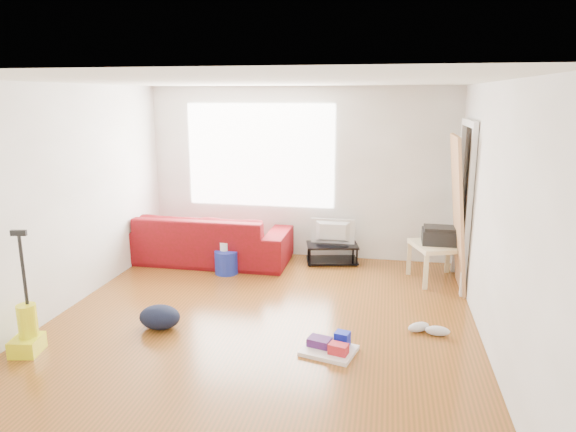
% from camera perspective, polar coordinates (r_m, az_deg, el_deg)
% --- Properties ---
extents(room, '(4.51, 5.01, 2.51)m').
position_cam_1_polar(room, '(5.28, -2.15, 1.08)').
color(room, brown).
rests_on(room, ground).
extents(sofa, '(2.42, 0.95, 0.71)m').
position_cam_1_polar(sofa, '(7.66, -8.97, -4.91)').
color(sofa, '#570D0B').
rests_on(sofa, ground).
extents(tv_stand, '(0.80, 0.56, 0.27)m').
position_cam_1_polar(tv_stand, '(7.47, 4.92, -4.09)').
color(tv_stand, black).
rests_on(tv_stand, ground).
extents(tv, '(0.63, 0.08, 0.36)m').
position_cam_1_polar(tv, '(7.39, 4.96, -1.81)').
color(tv, black).
rests_on(tv, tv_stand).
extents(side_table, '(0.78, 0.78, 0.50)m').
position_cam_1_polar(side_table, '(6.94, 16.36, -3.60)').
color(side_table, '#D8C586').
rests_on(side_table, ground).
extents(printer, '(0.43, 0.33, 0.23)m').
position_cam_1_polar(printer, '(6.89, 16.46, -2.09)').
color(printer, black).
rests_on(printer, side_table).
extents(bucket, '(0.33, 0.33, 0.32)m').
position_cam_1_polar(bucket, '(7.09, -6.83, -6.33)').
color(bucket, '#18289C').
rests_on(bucket, ground).
extents(toilet_paper, '(0.12, 0.12, 0.11)m').
position_cam_1_polar(toilet_paper, '(7.06, -7.05, -4.60)').
color(toilet_paper, white).
rests_on(toilet_paper, bucket).
extents(cleaning_tray, '(0.56, 0.49, 0.17)m').
position_cam_1_polar(cleaning_tray, '(5.01, 4.75, -14.29)').
color(cleaning_tray, white).
rests_on(cleaning_tray, ground).
extents(backpack, '(0.47, 0.39, 0.24)m').
position_cam_1_polar(backpack, '(5.65, -14.00, -11.95)').
color(backpack, '#111A31').
rests_on(backpack, ground).
extents(sneakers, '(0.44, 0.22, 0.10)m').
position_cam_1_polar(sneakers, '(5.53, 15.29, -12.01)').
color(sneakers, silver).
rests_on(sneakers, ground).
extents(vacuum, '(0.30, 0.32, 1.18)m').
position_cam_1_polar(vacuum, '(5.50, -27.01, -11.27)').
color(vacuum, yellow).
rests_on(vacuum, ground).
extents(door_panel, '(0.24, 0.77, 1.91)m').
position_cam_1_polar(door_panel, '(6.89, 17.79, -7.51)').
color(door_panel, tan).
rests_on(door_panel, ground).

